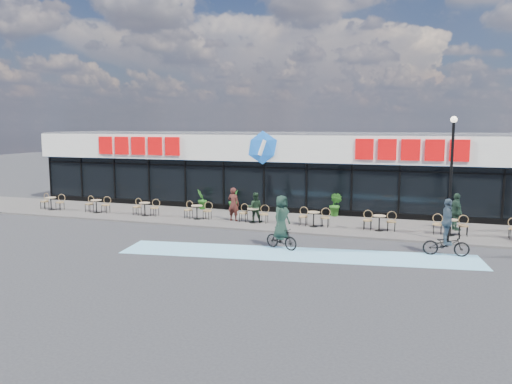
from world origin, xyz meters
TOP-DOWN VIEW (x-y plane):
  - ground at (0.00, 0.00)m, footprint 120.00×120.00m
  - sidewalk at (0.00, 4.50)m, footprint 44.00×5.00m
  - bike_lane at (4.00, -1.50)m, footprint 14.17×4.13m
  - building at (-0.00, 9.93)m, footprint 30.60×6.57m
  - lamp_post at (9.76, 2.30)m, footprint 0.28×0.28m
  - bistro_set_0 at (-12.11, 3.67)m, footprint 1.54×0.62m
  - bistro_set_1 at (-8.96, 3.67)m, footprint 1.54×0.62m
  - bistro_set_2 at (-5.82, 3.67)m, footprint 1.54×0.62m
  - bistro_set_3 at (-2.67, 3.67)m, footprint 1.54×0.62m
  - bistro_set_4 at (0.48, 3.67)m, footprint 1.54×0.62m
  - bistro_set_5 at (3.63, 3.67)m, footprint 1.54×0.62m
  - bistro_set_6 at (6.77, 3.67)m, footprint 1.54×0.62m
  - bistro_set_7 at (9.92, 3.67)m, footprint 1.54×0.62m
  - potted_plant_left at (-3.70, 6.50)m, footprint 0.62×0.73m
  - potted_plant_mid at (-1.78, 6.73)m, footprint 0.63×0.74m
  - potted_plant_right at (4.19, 6.71)m, footprint 0.90×0.84m
  - patron_left at (-0.65, 3.75)m, footprint 0.71×0.53m
  - patron_right at (0.52, 3.77)m, footprint 0.86×0.74m
  - pedestrian_b at (10.21, 4.86)m, footprint 0.80×1.13m
  - cyclist_a at (3.21, -0.88)m, footprint 1.57×1.02m
  - cyclist_b at (9.59, 0.10)m, footprint 1.77×1.09m

SIDE VIEW (x-z plane):
  - ground at x=0.00m, z-range 0.00..0.00m
  - bike_lane at x=4.00m, z-range 0.00..0.01m
  - sidewalk at x=0.00m, z-range 0.00..0.10m
  - bistro_set_0 at x=-12.11m, z-range 0.11..1.01m
  - bistro_set_1 at x=-8.96m, z-range 0.11..1.01m
  - bistro_set_2 at x=-5.82m, z-range 0.11..1.01m
  - bistro_set_3 at x=-2.67m, z-range 0.11..1.01m
  - bistro_set_4 at x=0.48m, z-range 0.11..1.01m
  - bistro_set_5 at x=3.63m, z-range 0.11..1.01m
  - bistro_set_6 at x=6.77m, z-range 0.11..1.01m
  - bistro_set_7 at x=9.92m, z-range 0.11..1.01m
  - potted_plant_mid at x=-1.78m, z-range 0.10..1.29m
  - potted_plant_left at x=-3.70m, z-range 0.10..1.30m
  - potted_plant_right at x=4.19m, z-range 0.10..1.40m
  - patron_right at x=0.52m, z-range 0.10..1.63m
  - cyclist_b at x=9.59m, z-range -0.25..2.01m
  - patron_left at x=-0.65m, z-range 0.10..1.86m
  - cyclist_a at x=3.21m, z-range -0.13..2.10m
  - pedestrian_b at x=10.21m, z-range 0.10..1.88m
  - building at x=0.00m, z-range -0.04..4.71m
  - lamp_post at x=9.76m, z-range 0.59..5.92m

